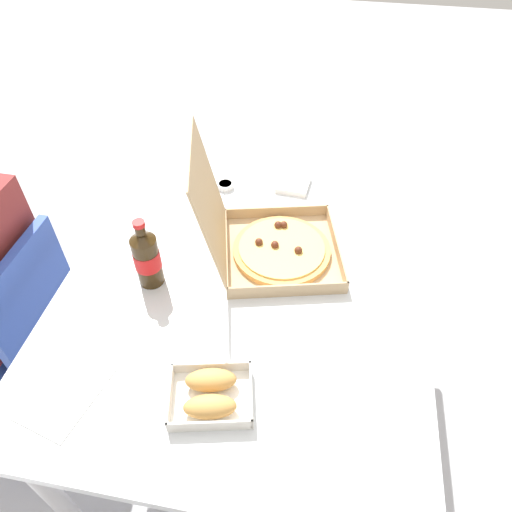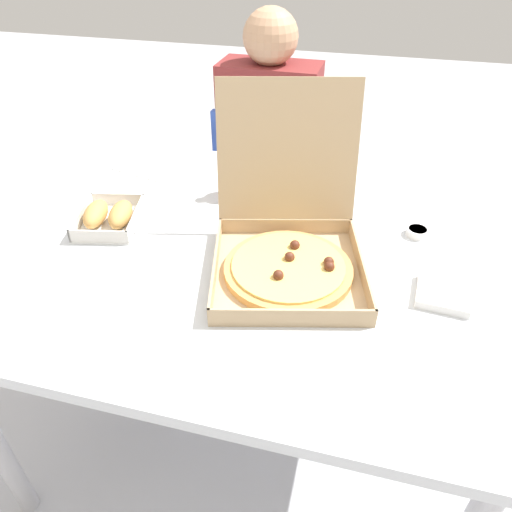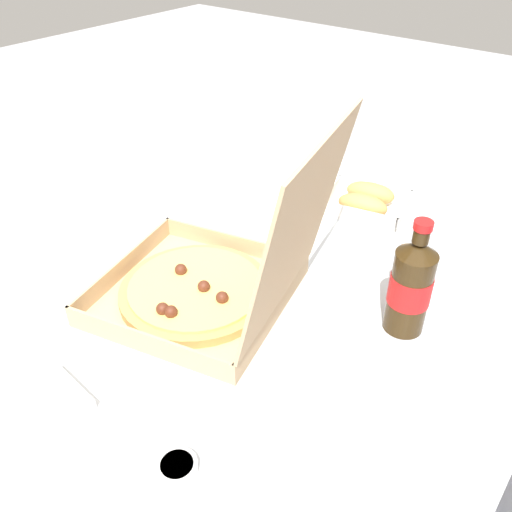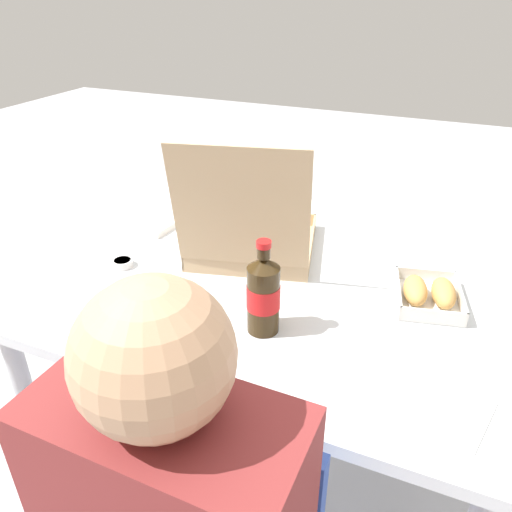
% 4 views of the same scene
% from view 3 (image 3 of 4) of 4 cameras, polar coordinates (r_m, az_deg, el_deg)
% --- Properties ---
extents(ground_plane, '(10.00, 10.00, 0.00)m').
position_cam_3_polar(ground_plane, '(1.63, 1.11, -23.65)').
color(ground_plane, '#B2B2B7').
extents(dining_table, '(1.24, 1.02, 0.73)m').
position_cam_3_polar(dining_table, '(1.12, 1.49, -6.02)').
color(dining_table, silver).
rests_on(dining_table, ground_plane).
extents(pizza_box_open, '(0.43, 0.48, 0.38)m').
position_cam_3_polar(pizza_box_open, '(1.01, -4.69, -2.72)').
color(pizza_box_open, tan).
rests_on(pizza_box_open, dining_table).
extents(bread_side_box, '(0.19, 0.22, 0.06)m').
position_cam_3_polar(bread_side_box, '(1.34, 11.64, 5.76)').
color(bread_side_box, white).
rests_on(bread_side_box, dining_table).
extents(cola_bottle, '(0.07, 0.07, 0.22)m').
position_cam_3_polar(cola_bottle, '(0.96, 16.11, -3.05)').
color(cola_bottle, '#33230F').
rests_on(cola_bottle, dining_table).
extents(napkin_pile, '(0.12, 0.12, 0.02)m').
position_cam_3_polar(napkin_pile, '(0.91, -21.52, -14.56)').
color(napkin_pile, white).
rests_on(napkin_pile, dining_table).
extents(dipping_sauce_cup, '(0.06, 0.06, 0.02)m').
position_cam_3_polar(dipping_sauce_cup, '(0.79, -8.36, -21.35)').
color(dipping_sauce_cup, white).
rests_on(dipping_sauce_cup, dining_table).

